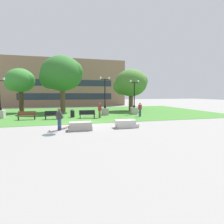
% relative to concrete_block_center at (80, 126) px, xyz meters
% --- Properties ---
extents(ground_plane, '(140.00, 140.00, 0.00)m').
position_rel_concrete_block_center_xyz_m(ground_plane, '(0.46, 2.73, -0.31)').
color(ground_plane, gray).
extents(grass_lawn, '(40.00, 20.00, 0.02)m').
position_rel_concrete_block_center_xyz_m(grass_lawn, '(0.46, 12.73, -0.30)').
color(grass_lawn, '#3D752D').
rests_on(grass_lawn, ground).
extents(concrete_block_center, '(1.80, 0.90, 0.64)m').
position_rel_concrete_block_center_xyz_m(concrete_block_center, '(0.00, 0.00, 0.00)').
color(concrete_block_center, '#9E9991').
rests_on(concrete_block_center, ground).
extents(concrete_block_left, '(1.91, 0.90, 0.64)m').
position_rel_concrete_block_center_xyz_m(concrete_block_left, '(3.77, 0.16, 0.00)').
color(concrete_block_left, '#BCB7B2').
rests_on(concrete_block_left, ground).
extents(person_skateboarder, '(0.71, 1.10, 1.71)m').
position_rel_concrete_block_center_xyz_m(person_skateboarder, '(-1.54, 0.45, 0.66)').
color(person_skateboarder, '#384C7A').
rests_on(person_skateboarder, ground).
extents(skateboard, '(0.90, 0.82, 0.14)m').
position_rel_concrete_block_center_xyz_m(skateboard, '(-1.31, 0.74, -0.22)').
color(skateboard, maroon).
rests_on(skateboard, ground).
extents(puddle, '(0.91, 0.91, 0.01)m').
position_rel_concrete_block_center_xyz_m(puddle, '(-2.19, -1.00, -0.30)').
color(puddle, '#47515B').
rests_on(puddle, ground).
extents(park_bench_near_left, '(1.81, 0.56, 0.90)m').
position_rel_concrete_block_center_xyz_m(park_bench_near_left, '(-5.14, 6.86, 0.23)').
color(park_bench_near_left, brown).
rests_on(park_bench_near_left, grass_lawn).
extents(park_bench_near_right, '(1.82, 0.60, 0.90)m').
position_rel_concrete_block_center_xyz_m(park_bench_near_right, '(1.26, 6.49, 0.23)').
color(park_bench_near_right, black).
rests_on(park_bench_near_right, grass_lawn).
extents(park_bench_far_left, '(1.81, 0.56, 0.90)m').
position_rel_concrete_block_center_xyz_m(park_bench_far_left, '(-2.41, 6.55, 0.23)').
color(park_bench_far_left, black).
rests_on(park_bench_far_left, grass_lawn).
extents(lamp_post_right, '(1.32, 0.80, 5.10)m').
position_rel_concrete_block_center_xyz_m(lamp_post_right, '(3.88, 8.94, 0.75)').
color(lamp_post_right, gray).
rests_on(lamp_post_right, grass_lawn).
extents(lamp_post_center, '(1.32, 0.80, 4.76)m').
position_rel_concrete_block_center_xyz_m(lamp_post_center, '(7.94, 8.89, 0.69)').
color(lamp_post_center, '#ADA89E').
rests_on(lamp_post_center, grass_lawn).
extents(lamp_post_left, '(1.32, 0.80, 4.72)m').
position_rel_concrete_block_center_xyz_m(lamp_post_left, '(-8.28, 8.91, 0.68)').
color(lamp_post_left, '#ADA89E').
rests_on(lamp_post_left, grass_lawn).
extents(tree_far_left, '(6.40, 6.10, 8.38)m').
position_rel_concrete_block_center_xyz_m(tree_far_left, '(-1.61, 14.21, 5.41)').
color(tree_far_left, brown).
rests_on(tree_far_left, grass_lawn).
extents(tree_far_right, '(4.24, 4.03, 6.42)m').
position_rel_concrete_block_center_xyz_m(tree_far_right, '(-7.48, 14.87, 4.33)').
color(tree_far_right, '#42301E').
rests_on(tree_far_right, grass_lawn).
extents(tree_near_right, '(5.38, 5.12, 6.71)m').
position_rel_concrete_block_center_xyz_m(tree_near_right, '(9.15, 13.57, 4.17)').
color(tree_near_right, brown).
rests_on(tree_near_right, grass_lawn).
extents(trash_bin, '(0.49, 0.49, 0.96)m').
position_rel_concrete_block_center_xyz_m(trash_bin, '(-0.34, 7.62, 0.20)').
color(trash_bin, black).
rests_on(trash_bin, grass_lawn).
extents(person_bystander_near_lawn, '(0.62, 0.39, 1.71)m').
position_rel_concrete_block_center_xyz_m(person_bystander_near_lawn, '(7.69, 6.32, 0.68)').
color(person_bystander_near_lawn, '#384C7A').
rests_on(person_bystander_near_lawn, grass_lawn).
extents(person_bystander_far_lawn, '(0.37, 0.66, 1.71)m').
position_rel_concrete_block_center_xyz_m(person_bystander_far_lawn, '(2.67, 6.29, 0.68)').
color(person_bystander_far_lawn, brown).
rests_on(person_bystander_far_lawn, grass_lawn).
extents(building_facade_distant, '(27.03, 1.03, 10.57)m').
position_rel_concrete_block_center_xyz_m(building_facade_distant, '(-0.90, 27.23, 4.97)').
color(building_facade_distant, '#8E6B56').
rests_on(building_facade_distant, ground).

